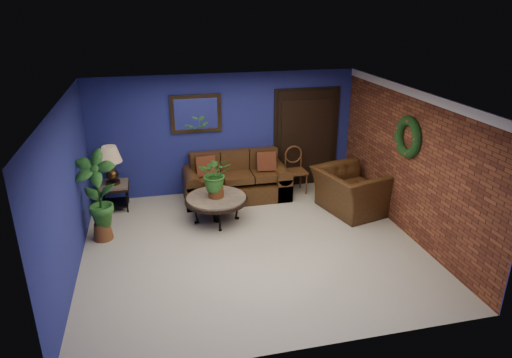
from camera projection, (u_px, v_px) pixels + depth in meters
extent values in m
plane|color=#BFB49E|center=(253.00, 246.00, 7.64)|extent=(5.50, 5.50, 0.00)
cube|color=navy|center=(226.00, 134.00, 9.45)|extent=(5.50, 0.04, 2.50)
cube|color=navy|center=(67.00, 192.00, 6.60)|extent=(0.04, 5.00, 2.50)
cube|color=brown|center=(410.00, 163.00, 7.77)|extent=(0.04, 5.00, 2.50)
cube|color=white|center=(252.00, 98.00, 6.73)|extent=(5.50, 5.00, 0.02)
cube|color=white|center=(417.00, 94.00, 7.33)|extent=(0.03, 5.00, 0.14)
cube|color=#402E16|center=(196.00, 114.00, 9.11)|extent=(1.02, 0.06, 0.77)
cube|color=black|center=(306.00, 138.00, 9.87)|extent=(1.44, 0.06, 2.18)
torus|color=black|center=(408.00, 137.00, 7.64)|extent=(0.16, 0.72, 0.72)
cube|color=#4B2C15|center=(237.00, 190.00, 9.42)|extent=(2.14, 0.92, 0.35)
cube|color=#4B2C15|center=(234.00, 170.00, 9.60)|extent=(1.83, 0.25, 0.88)
cube|color=#4B2C15|center=(207.00, 179.00, 9.11)|extent=(0.59, 0.63, 0.14)
cube|color=#4B2C15|center=(237.00, 177.00, 9.24)|extent=(0.59, 0.63, 0.14)
cube|color=#4B2C15|center=(266.00, 174.00, 9.37)|extent=(0.59, 0.63, 0.14)
cube|color=#4B2C15|center=(192.00, 191.00, 9.20)|extent=(0.31, 0.92, 0.49)
cube|color=#4B2C15|center=(279.00, 184.00, 9.58)|extent=(0.31, 0.92, 0.49)
cube|color=#5C2817|center=(206.00, 166.00, 9.05)|extent=(0.39, 0.12, 0.39)
cube|color=#5C2817|center=(266.00, 161.00, 9.31)|extent=(0.39, 0.12, 0.39)
cylinder|color=#534D48|center=(216.00, 198.00, 8.33)|extent=(1.09, 1.09, 0.05)
cylinder|color=black|center=(216.00, 200.00, 8.34)|extent=(1.15, 1.15, 0.05)
cylinder|color=black|center=(217.00, 210.00, 8.42)|extent=(0.14, 0.14, 0.45)
cube|color=#534D48|center=(113.00, 185.00, 8.83)|extent=(0.55, 0.55, 0.05)
cube|color=black|center=(114.00, 187.00, 8.84)|extent=(0.58, 0.58, 0.04)
cube|color=black|center=(116.00, 203.00, 8.97)|extent=(0.49, 0.49, 0.03)
cylinder|color=black|center=(102.00, 203.00, 8.66)|extent=(0.03, 0.03, 0.50)
cylinder|color=black|center=(127.00, 200.00, 8.76)|extent=(0.03, 0.03, 0.50)
cylinder|color=black|center=(104.00, 193.00, 9.08)|extent=(0.03, 0.03, 0.50)
cylinder|color=black|center=(127.00, 191.00, 9.18)|extent=(0.03, 0.03, 0.50)
cylinder|color=#402E16|center=(113.00, 182.00, 8.81)|extent=(0.26, 0.26, 0.05)
sphere|color=#402E16|center=(112.00, 176.00, 8.76)|extent=(0.24, 0.24, 0.24)
cylinder|color=#402E16|center=(111.00, 166.00, 8.69)|extent=(0.03, 0.03, 0.31)
cone|color=#8E7556|center=(110.00, 155.00, 8.61)|extent=(0.44, 0.44, 0.31)
cube|color=brown|center=(296.00, 172.00, 9.63)|extent=(0.43, 0.43, 0.04)
torus|color=brown|center=(293.00, 154.00, 9.68)|extent=(0.39, 0.05, 0.39)
cylinder|color=brown|center=(291.00, 186.00, 9.52)|extent=(0.03, 0.03, 0.44)
cylinder|color=brown|center=(306.00, 184.00, 9.60)|extent=(0.03, 0.03, 0.44)
cylinder|color=brown|center=(285.00, 180.00, 9.83)|extent=(0.03, 0.03, 0.44)
cylinder|color=brown|center=(301.00, 178.00, 9.92)|extent=(0.03, 0.03, 0.44)
imported|color=#4B2C15|center=(351.00, 191.00, 8.77)|extent=(1.40, 1.52, 0.83)
cylinder|color=#5F3117|center=(216.00, 192.00, 8.28)|extent=(0.28, 0.28, 0.18)
imported|color=#21551A|center=(215.00, 173.00, 8.15)|extent=(0.68, 0.62, 0.65)
cylinder|color=#5F3117|center=(344.00, 190.00, 9.61)|extent=(0.26, 0.26, 0.20)
imported|color=#21551A|center=(345.00, 174.00, 9.47)|extent=(0.38, 0.32, 0.65)
cylinder|color=brown|center=(103.00, 231.00, 7.82)|extent=(0.34, 0.34, 0.30)
imported|color=#21551A|center=(97.00, 190.00, 7.54)|extent=(0.81, 0.67, 1.32)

